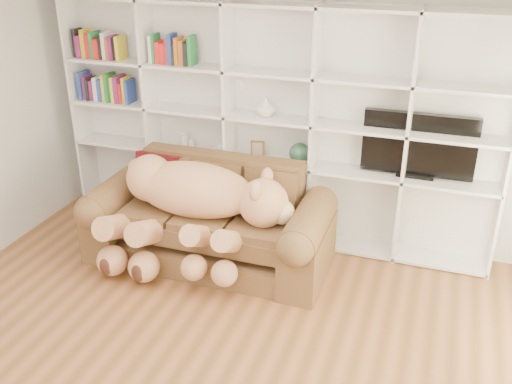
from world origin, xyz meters
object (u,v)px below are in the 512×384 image
at_px(teddy_bear, 191,203).
at_px(gift_box, 295,258).
at_px(tv, 419,146).
at_px(sofa, 210,225).

distance_m(teddy_bear, gift_box, 1.13).
distance_m(teddy_bear, tv, 2.18).
relative_size(sofa, teddy_bear, 1.33).
xyz_separation_m(sofa, tv, (1.83, 0.70, 0.80)).
height_order(sofa, teddy_bear, teddy_bear).
distance_m(sofa, teddy_bear, 0.38).
height_order(gift_box, tv, tv).
distance_m(sofa, tv, 2.11).
relative_size(sofa, gift_box, 8.29).
xyz_separation_m(teddy_bear, gift_box, (0.94, 0.29, -0.57)).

